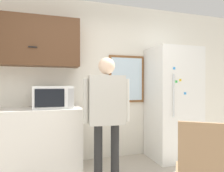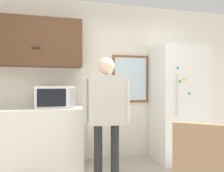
# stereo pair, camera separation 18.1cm
# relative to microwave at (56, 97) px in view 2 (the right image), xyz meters

# --- Properties ---
(back_wall) EXTENTS (6.00, 0.06, 2.70)m
(back_wall) POSITION_rel_microwave_xyz_m (0.53, 0.35, 0.25)
(back_wall) COLOR silver
(back_wall) RESTS_ON ground_plane
(counter) EXTENTS (2.06, 0.61, 0.94)m
(counter) POSITION_rel_microwave_xyz_m (-0.64, 0.01, -0.63)
(counter) COLOR silver
(counter) RESTS_ON ground_plane
(upper_cabinets) EXTENTS (2.06, 0.34, 0.73)m
(upper_cabinets) POSITION_rel_microwave_xyz_m (-0.64, 0.16, 0.82)
(upper_cabinets) COLOR #51331E
(microwave) EXTENTS (0.55, 0.42, 0.32)m
(microwave) POSITION_rel_microwave_xyz_m (0.00, 0.00, 0.00)
(microwave) COLOR white
(microwave) RESTS_ON counter
(person) EXTENTS (0.61, 0.27, 1.63)m
(person) POSITION_rel_microwave_xyz_m (0.66, -0.54, -0.10)
(person) COLOR black
(person) RESTS_ON ground_plane
(refrigerator) EXTENTS (0.81, 0.68, 1.91)m
(refrigerator) POSITION_rel_microwave_xyz_m (2.01, -0.01, -0.14)
(refrigerator) COLOR white
(refrigerator) RESTS_ON ground_plane
(chair) EXTENTS (0.62, 0.62, 0.95)m
(chair) POSITION_rel_microwave_xyz_m (1.27, -1.54, -0.59)
(chair) COLOR #997551
(chair) RESTS_ON ground_plane
(window) EXTENTS (0.66, 0.05, 0.84)m
(window) POSITION_rel_microwave_xyz_m (1.27, 0.31, 0.28)
(window) COLOR brown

